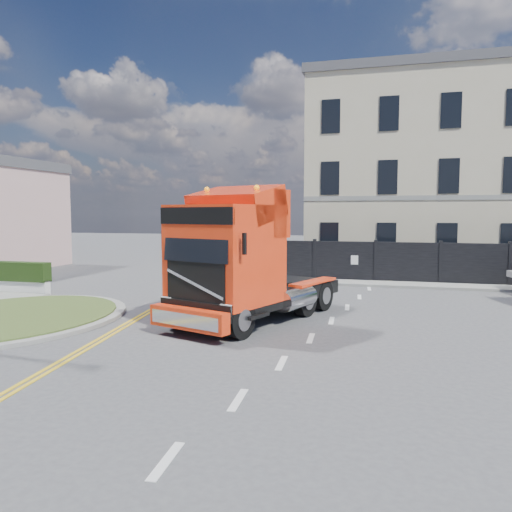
% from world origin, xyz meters
% --- Properties ---
extents(ground, '(120.00, 120.00, 0.00)m').
position_xyz_m(ground, '(0.00, 0.00, 0.00)').
color(ground, '#424244').
rests_on(ground, ground).
extents(traffic_island, '(6.80, 6.80, 0.17)m').
position_xyz_m(traffic_island, '(-7.00, -3.00, 0.08)').
color(traffic_island, gray).
rests_on(traffic_island, ground).
extents(hoarding_fence, '(18.80, 0.25, 2.00)m').
position_xyz_m(hoarding_fence, '(6.55, 9.00, 1.00)').
color(hoarding_fence, black).
rests_on(hoarding_fence, ground).
extents(georgian_building, '(12.30, 10.30, 12.80)m').
position_xyz_m(georgian_building, '(6.00, 16.50, 5.77)').
color(georgian_building, '#C3B79B').
rests_on(georgian_building, ground).
extents(pavement_far, '(20.00, 1.60, 0.12)m').
position_xyz_m(pavement_far, '(6.00, 8.10, 0.06)').
color(pavement_far, gray).
rests_on(pavement_far, ground).
extents(truck, '(4.66, 7.28, 4.09)m').
position_xyz_m(truck, '(0.26, -1.61, 1.83)').
color(truck, black).
rests_on(truck, ground).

